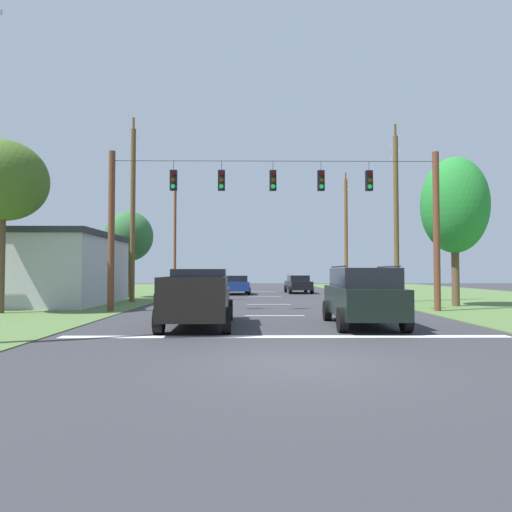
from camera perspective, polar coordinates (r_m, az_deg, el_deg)
The scene contains 20 objects.
ground_plane at distance 9.36m, azimuth 5.60°, elevation -13.51°, with size 120.00×120.00×0.00m, color #333338.
stop_bar_stripe at distance 12.91m, azimuth 3.85°, elevation -10.30°, with size 12.90×0.45×0.01m, color white.
lane_dash_0 at distance 18.85m, azimuth 2.43°, elevation -7.66°, with size 0.15×2.50×0.01m, color white.
lane_dash_1 at distance 25.22m, azimuth 1.67°, elevation -6.22°, with size 0.15×2.50×0.01m, color white.
lane_dash_2 at distance 33.17m, azimuth 1.13°, elevation -5.20°, with size 0.15×2.50×0.01m, color white.
lane_dash_3 at distance 40.66m, azimuth 0.82°, elevation -4.61°, with size 0.15×2.50×0.01m, color white.
overhead_signal_span at distance 20.76m, azimuth 2.31°, elevation 4.72°, with size 15.49×0.31×7.49m.
pickup_truck at distance 15.33m, azimuth -7.38°, elevation -5.35°, with size 2.41×5.46×1.95m.
suv_black at distance 15.63m, azimuth 13.53°, elevation -4.90°, with size 2.33×4.86×2.05m.
distant_car_crossing_white at distance 27.06m, azimuth 13.52°, elevation -4.22°, with size 4.45×2.34×1.52m.
distant_car_oncoming at distance 36.21m, azimuth -2.52°, elevation -3.69°, with size 2.31×4.44×1.52m.
distant_car_far_parked at distance 38.25m, azimuth 5.45°, elevation -3.59°, with size 2.22×4.40×1.52m.
utility_pole_mid_right at distance 28.40m, azimuth 17.58°, elevation 5.15°, with size 0.30×1.92×10.90m.
utility_pole_far_right at distance 43.30m, azimuth 11.50°, elevation 3.00°, with size 0.34×1.86×11.35m.
utility_pole_mid_left at distance 28.03m, azimuth -15.57°, elevation 5.42°, with size 0.30×1.85×11.27m.
utility_pole_far_left at distance 43.22m, azimuth -10.38°, elevation 3.14°, with size 0.27×1.84×11.26m.
tree_roadside_right at distance 22.98m, azimuth -29.79°, elevation 8.37°, with size 3.87×3.87×7.73m.
tree_roadside_far_right at distance 32.72m, azimuth -16.01°, elevation 2.44°, with size 3.38×3.38×6.13m.
tree_roadside_left at distance 26.06m, azimuth 24.16°, elevation 5.93°, with size 3.47×3.47×7.98m.
roadside_store at distance 28.75m, azimuth -29.71°, elevation -1.41°, with size 12.13×9.19×4.31m.
Camera 1 is at (-0.98, -9.12, 1.87)m, focal length 31.11 mm.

